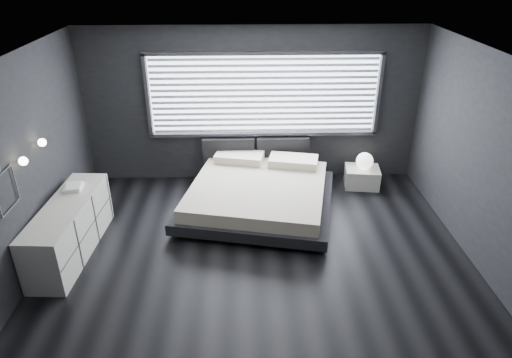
{
  "coord_description": "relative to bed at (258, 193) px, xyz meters",
  "views": [
    {
      "loc": [
        -0.19,
        -5.11,
        3.93
      ],
      "look_at": [
        0.0,
        0.85,
        0.9
      ],
      "focal_mm": 32.0,
      "sensor_mm": 36.0,
      "label": 1
    }
  ],
  "objects": [
    {
      "name": "room",
      "position": [
        -0.06,
        -1.53,
        1.11
      ],
      "size": [
        6.04,
        6.0,
        2.8
      ],
      "color": "black",
      "rests_on": "ground"
    },
    {
      "name": "window",
      "position": [
        0.14,
        1.16,
        1.32
      ],
      "size": [
        4.14,
        0.09,
        1.52
      ],
      "color": "white",
      "rests_on": "ground"
    },
    {
      "name": "headboard",
      "position": [
        -0.01,
        1.11,
        0.28
      ],
      "size": [
        1.96,
        0.16,
        0.52
      ],
      "color": "black",
      "rests_on": "ground"
    },
    {
      "name": "sconce_near",
      "position": [
        -2.94,
        -1.48,
        1.31
      ],
      "size": [
        0.18,
        0.11,
        0.11
      ],
      "color": "silver",
      "rests_on": "ground"
    },
    {
      "name": "sconce_far",
      "position": [
        -2.94,
        -0.88,
        1.31
      ],
      "size": [
        0.18,
        0.11,
        0.11
      ],
      "color": "silver",
      "rests_on": "ground"
    },
    {
      "name": "wall_art_lower",
      "position": [
        -3.04,
        -1.83,
        1.09
      ],
      "size": [
        0.01,
        0.48,
        0.48
      ],
      "color": "#47474C",
      "rests_on": "ground"
    },
    {
      "name": "bed",
      "position": [
        0.0,
        0.0,
        0.0
      ],
      "size": [
        2.82,
        2.74,
        0.62
      ],
      "color": "black",
      "rests_on": "ground"
    },
    {
      "name": "nightstand",
      "position": [
        1.93,
        0.76,
        -0.11
      ],
      "size": [
        0.67,
        0.58,
        0.35
      ],
      "primitive_type": "cube",
      "rotation": [
        0.0,
        0.0,
        -0.13
      ],
      "color": "beige",
      "rests_on": "ground"
    },
    {
      "name": "orb_lamp",
      "position": [
        1.95,
        0.75,
        0.22
      ],
      "size": [
        0.3,
        0.3,
        0.3
      ],
      "primitive_type": "sphere",
      "color": "white",
      "rests_on": "nightstand"
    },
    {
      "name": "dresser",
      "position": [
        -2.71,
        -1.14,
        0.1
      ],
      "size": [
        0.67,
        1.98,
        0.78
      ],
      "color": "beige",
      "rests_on": "ground"
    },
    {
      "name": "book_stack",
      "position": [
        -2.73,
        -0.68,
        0.52
      ],
      "size": [
        0.27,
        0.34,
        0.07
      ],
      "color": "white",
      "rests_on": "dresser"
    }
  ]
}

